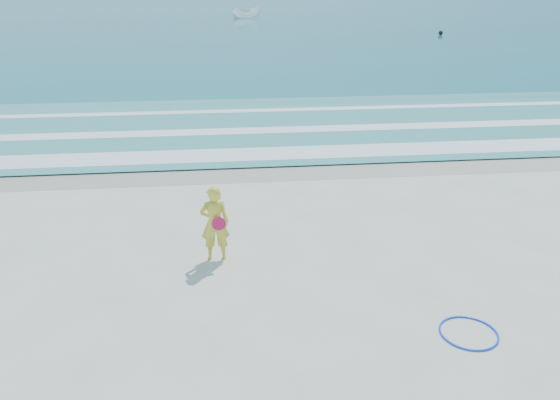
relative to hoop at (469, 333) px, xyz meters
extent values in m
plane|color=silver|center=(-3.00, -0.46, -0.02)|extent=(400.00, 400.00, 0.00)
cube|color=#B2A893|center=(-3.00, 8.54, -0.01)|extent=(400.00, 2.40, 0.00)
cube|color=#19727F|center=(-3.00, 104.54, 0.00)|extent=(400.00, 190.00, 0.04)
cube|color=#59B7AD|center=(-3.00, 13.54, 0.03)|extent=(400.00, 10.00, 0.01)
cube|color=white|center=(-3.00, 9.84, 0.04)|extent=(400.00, 1.40, 0.01)
cube|color=white|center=(-3.00, 12.74, 0.04)|extent=(400.00, 0.90, 0.01)
cube|color=white|center=(-3.00, 16.04, 0.04)|extent=(400.00, 0.60, 0.01)
torus|color=blue|center=(0.00, 0.00, 0.00)|extent=(1.17, 1.17, 0.03)
imported|color=white|center=(0.52, 74.14, 0.85)|extent=(4.31, 1.75, 1.65)
sphere|color=black|center=(18.37, 47.47, 0.24)|extent=(0.43, 0.43, 0.43)
imported|color=yellow|center=(-4.00, 3.00, 0.76)|extent=(0.57, 0.38, 1.56)
cylinder|color=#DE1351|center=(-3.92, 2.82, 0.83)|extent=(0.27, 0.08, 0.27)
camera|label=1|loc=(-3.81, -6.89, 5.25)|focal=35.00mm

